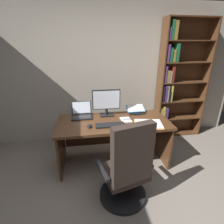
# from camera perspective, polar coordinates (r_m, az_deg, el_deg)

# --- Properties ---
(ground_plane) EXTENTS (7.06, 7.06, 0.00)m
(ground_plane) POSITION_cam_1_polar(r_m,az_deg,el_deg) (2.34, 6.52, -31.63)
(ground_plane) COLOR slate
(wall_back) EXTENTS (5.30, 0.12, 2.57)m
(wall_back) POSITION_cam_1_polar(r_m,az_deg,el_deg) (3.47, -1.56, 11.98)
(wall_back) COLOR #A89E8E
(wall_back) RESTS_ON ground
(desk) EXTENTS (1.71, 0.76, 0.74)m
(desk) POSITION_cam_1_polar(r_m,az_deg,el_deg) (2.85, 0.20, -6.02)
(desk) COLOR #4C2D19
(desk) RESTS_ON ground
(bookshelf) EXTENTS (0.96, 0.27, 2.30)m
(bookshelf) POSITION_cam_1_polar(r_m,az_deg,el_deg) (3.74, 20.36, 8.81)
(bookshelf) COLOR #4C2D19
(bookshelf) RESTS_ON ground
(office_chair) EXTENTS (0.69, 0.60, 1.12)m
(office_chair) POSITION_cam_1_polar(r_m,az_deg,el_deg) (2.16, 4.93, -18.61)
(office_chair) COLOR black
(office_chair) RESTS_ON ground
(monitor) EXTENTS (0.45, 0.16, 0.44)m
(monitor) POSITION_cam_1_polar(r_m,az_deg,el_deg) (2.84, -1.84, 3.00)
(monitor) COLOR black
(monitor) RESTS_ON desk
(laptop) EXTENTS (0.32, 0.30, 0.22)m
(laptop) POSITION_cam_1_polar(r_m,az_deg,el_deg) (2.88, -9.83, -0.60)
(laptop) COLOR black
(laptop) RESTS_ON desk
(keyboard) EXTENTS (0.42, 0.15, 0.02)m
(keyboard) POSITION_cam_1_polar(r_m,az_deg,el_deg) (2.55, -0.64, -4.29)
(keyboard) COLOR black
(keyboard) RESTS_ON desk
(computer_mouse) EXTENTS (0.06, 0.10, 0.04)m
(computer_mouse) POSITION_cam_1_polar(r_m,az_deg,el_deg) (2.52, -7.43, -4.55)
(computer_mouse) COLOR black
(computer_mouse) RESTS_ON desk
(reading_stand_with_book) EXTENTS (0.31, 0.25, 0.11)m
(reading_stand_with_book) POSITION_cam_1_polar(r_m,az_deg,el_deg) (3.04, 7.74, 0.90)
(reading_stand_with_book) COLOR black
(reading_stand_with_book) RESTS_ON desk
(open_binder) EXTENTS (0.45, 0.39, 0.02)m
(open_binder) POSITION_cam_1_polar(r_m,az_deg,el_deg) (2.64, 11.83, -3.84)
(open_binder) COLOR orange
(open_binder) RESTS_ON desk
(notepad) EXTENTS (0.17, 0.22, 0.01)m
(notepad) POSITION_cam_1_polar(r_m,az_deg,el_deg) (2.74, 4.56, -2.53)
(notepad) COLOR silver
(notepad) RESTS_ON desk
(pen) EXTENTS (0.14, 0.01, 0.01)m
(pen) POSITION_cam_1_polar(r_m,az_deg,el_deg) (2.74, 4.97, -2.33)
(pen) COLOR navy
(pen) RESTS_ON notepad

